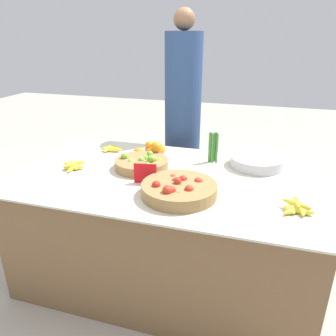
{
  "coord_description": "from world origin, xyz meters",
  "views": [
    {
      "loc": [
        0.52,
        -1.73,
        1.51
      ],
      "look_at": [
        0.0,
        0.0,
        0.77
      ],
      "focal_mm": 35.0,
      "sensor_mm": 36.0,
      "label": 1
    }
  ],
  "objects_px": {
    "metal_bowl": "(257,161)",
    "price_sign": "(145,174)",
    "vendor_person": "(182,127)",
    "lime_bowl": "(142,164)",
    "tomato_basket": "(179,189)"
  },
  "relations": [
    {
      "from": "metal_bowl",
      "to": "price_sign",
      "type": "xyz_separation_m",
      "value": [
        -0.59,
        -0.45,
        0.03
      ]
    },
    {
      "from": "vendor_person",
      "to": "metal_bowl",
      "type": "bearing_deg",
      "value": -39.92
    },
    {
      "from": "tomato_basket",
      "to": "metal_bowl",
      "type": "bearing_deg",
      "value": 55.73
    },
    {
      "from": "metal_bowl",
      "to": "vendor_person",
      "type": "bearing_deg",
      "value": 140.08
    },
    {
      "from": "lime_bowl",
      "to": "vendor_person",
      "type": "bearing_deg",
      "value": 85.24
    },
    {
      "from": "tomato_basket",
      "to": "vendor_person",
      "type": "distance_m",
      "value": 1.1
    },
    {
      "from": "tomato_basket",
      "to": "vendor_person",
      "type": "bearing_deg",
      "value": 103.5
    },
    {
      "from": "lime_bowl",
      "to": "price_sign",
      "type": "bearing_deg",
      "value": -64.23
    },
    {
      "from": "lime_bowl",
      "to": "vendor_person",
      "type": "xyz_separation_m",
      "value": [
        0.06,
        0.77,
        0.04
      ]
    },
    {
      "from": "lime_bowl",
      "to": "price_sign",
      "type": "distance_m",
      "value": 0.22
    },
    {
      "from": "tomato_basket",
      "to": "price_sign",
      "type": "xyz_separation_m",
      "value": [
        -0.22,
        0.1,
        0.02
      ]
    },
    {
      "from": "lime_bowl",
      "to": "price_sign",
      "type": "height_order",
      "value": "price_sign"
    },
    {
      "from": "tomato_basket",
      "to": "price_sign",
      "type": "distance_m",
      "value": 0.24
    },
    {
      "from": "lime_bowl",
      "to": "metal_bowl",
      "type": "xyz_separation_m",
      "value": [
        0.69,
        0.25,
        0.0
      ]
    },
    {
      "from": "lime_bowl",
      "to": "tomato_basket",
      "type": "xyz_separation_m",
      "value": [
        0.32,
        -0.3,
        0.0
      ]
    }
  ]
}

